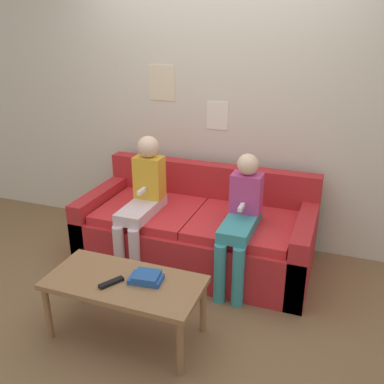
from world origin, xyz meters
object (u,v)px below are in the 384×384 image
person_right (241,216)px  coffee_table (125,287)px  person_left (143,197)px  tv_remote (111,283)px  couch (197,232)px

person_right → coffee_table: bearing=-122.1°
person_left → coffee_table: bearing=-71.4°
person_right → tv_remote: person_right is taller
couch → tv_remote: (-0.17, -1.16, 0.16)m
coffee_table → person_left: bearing=108.6°
couch → coffee_table: bearing=-96.0°
couch → person_left: (-0.41, -0.20, 0.35)m
person_left → tv_remote: 1.00m
person_left → couch: bearing=26.3°
coffee_table → person_right: bearing=57.9°
couch → coffee_table: 1.10m
person_right → couch: bearing=153.3°
person_right → tv_remote: 1.13m
person_left → person_right: 0.85m
person_left → person_right: (0.85, -0.01, -0.04)m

